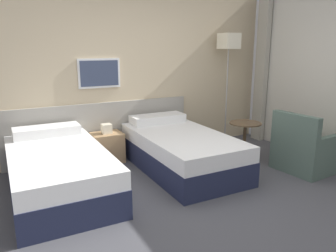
% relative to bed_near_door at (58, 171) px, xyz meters
% --- Properties ---
extents(ground_plane, '(16.00, 16.00, 0.00)m').
position_rel_bed_near_door_xyz_m(ground_plane, '(1.46, -1.07, -0.27)').
color(ground_plane, '#47474C').
extents(wall_headboard, '(10.00, 0.10, 2.70)m').
position_rel_bed_near_door_xyz_m(wall_headboard, '(1.42, 1.05, 1.02)').
color(wall_headboard, '#C6B28E').
rests_on(wall_headboard, ground_plane).
extents(bed_near_door, '(1.08, 2.00, 0.66)m').
position_rel_bed_near_door_xyz_m(bed_near_door, '(0.00, 0.00, 0.00)').
color(bed_near_door, '#1E233D').
rests_on(bed_near_door, ground_plane).
extents(bed_near_window, '(1.08, 2.00, 0.66)m').
position_rel_bed_near_door_xyz_m(bed_near_window, '(1.69, 0.00, 0.00)').
color(bed_near_window, '#1E233D').
rests_on(bed_near_window, ground_plane).
extents(nightstand, '(0.45, 0.36, 0.59)m').
position_rel_bed_near_door_xyz_m(nightstand, '(0.84, 0.76, -0.04)').
color(nightstand, '#9E7A51').
rests_on(nightstand, ground_plane).
extents(floor_lamp, '(0.29, 0.29, 1.94)m').
position_rel_bed_near_door_xyz_m(floor_lamp, '(3.03, 0.72, 1.42)').
color(floor_lamp, '#9E9993').
rests_on(floor_lamp, ground_plane).
extents(side_table, '(0.47, 0.47, 0.62)m').
position_rel_bed_near_door_xyz_m(side_table, '(2.68, -0.21, 0.16)').
color(side_table, brown).
rests_on(side_table, ground_plane).
extents(armchair, '(0.87, 0.78, 0.85)m').
position_rel_bed_near_door_xyz_m(armchair, '(3.26, -0.86, -0.01)').
color(armchair, '#4C6056').
rests_on(armchair, ground_plane).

